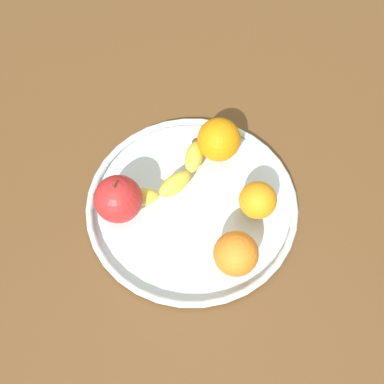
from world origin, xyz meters
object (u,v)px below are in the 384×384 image
(orange_front_left, at_px, (219,140))
(fruit_bowl, at_px, (192,203))
(apple, at_px, (118,199))
(orange_front_right, at_px, (258,200))
(banana, at_px, (171,177))
(orange_center, at_px, (236,254))

(orange_front_left, bearing_deg, fruit_bowl, -154.30)
(apple, relative_size, orange_front_right, 1.39)
(orange_front_right, bearing_deg, orange_front_left, 78.15)
(banana, relative_size, orange_center, 2.84)
(orange_front_left, bearing_deg, banana, 177.91)
(banana, distance_m, orange_front_right, 0.15)
(orange_front_right, xyz_separation_m, orange_front_left, (0.03, 0.13, 0.01))
(fruit_bowl, bearing_deg, apple, 149.63)
(banana, xyz_separation_m, apple, (-0.10, 0.01, 0.02))
(fruit_bowl, height_order, orange_center, orange_center)
(banana, distance_m, orange_center, 0.18)
(banana, bearing_deg, orange_front_right, -62.09)
(apple, xyz_separation_m, orange_front_right, (0.18, -0.14, -0.01))
(banana, xyz_separation_m, orange_center, (-0.01, -0.18, 0.02))
(fruit_bowl, bearing_deg, orange_front_left, 25.70)
(orange_front_right, height_order, orange_center, orange_center)
(fruit_bowl, distance_m, apple, 0.13)
(orange_front_right, relative_size, orange_front_left, 0.81)
(orange_center, relative_size, orange_front_left, 0.91)
(fruit_bowl, height_order, apple, apple)
(fruit_bowl, relative_size, orange_center, 5.25)
(fruit_bowl, xyz_separation_m, orange_center, (-0.02, -0.13, 0.04))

